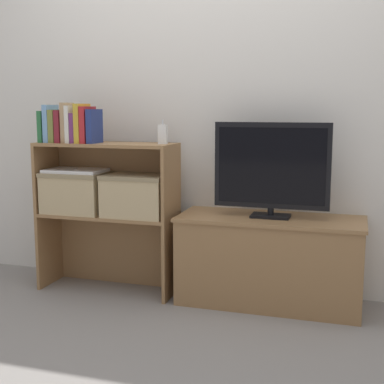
{
  "coord_description": "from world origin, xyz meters",
  "views": [
    {
      "loc": [
        0.92,
        -2.8,
        1.14
      ],
      "look_at": [
        0.0,
        0.15,
        0.65
      ],
      "focal_mm": 50.0,
      "sensor_mm": 36.0,
      "label": 1
    }
  ],
  "objects_px": {
    "book_mustard": "(82,123)",
    "laptop": "(76,171)",
    "book_maroon": "(62,126)",
    "book_tan": "(67,123)",
    "tv_stand": "(269,261)",
    "book_skyblue": "(51,124)",
    "storage_basket_right": "(137,194)",
    "baby_monitor": "(163,134)",
    "book_forest": "(45,127)",
    "storage_basket_left": "(76,191)",
    "book_olive": "(56,126)",
    "book_ivory": "(73,124)",
    "book_plum": "(77,128)",
    "book_navy": "(94,126)",
    "book_crimson": "(88,125)",
    "tv": "(272,168)"
  },
  "relations": [
    {
      "from": "book_ivory",
      "to": "baby_monitor",
      "type": "distance_m",
      "value": 0.57
    },
    {
      "from": "book_olive",
      "to": "storage_basket_right",
      "type": "distance_m",
      "value": 0.65
    },
    {
      "from": "book_mustard",
      "to": "laptop",
      "type": "height_order",
      "value": "book_mustard"
    },
    {
      "from": "book_skyblue",
      "to": "book_crimson",
      "type": "height_order",
      "value": "book_skyblue"
    },
    {
      "from": "book_maroon",
      "to": "book_tan",
      "type": "bearing_deg",
      "value": 0.0
    },
    {
      "from": "book_plum",
      "to": "storage_basket_right",
      "type": "bearing_deg",
      "value": 5.1
    },
    {
      "from": "book_skyblue",
      "to": "book_tan",
      "type": "height_order",
      "value": "book_tan"
    },
    {
      "from": "book_tan",
      "to": "book_navy",
      "type": "xyz_separation_m",
      "value": [
        0.18,
        0.0,
        -0.02
      ]
    },
    {
      "from": "book_olive",
      "to": "baby_monitor",
      "type": "xyz_separation_m",
      "value": [
        0.68,
        0.05,
        -0.04
      ]
    },
    {
      "from": "baby_monitor",
      "to": "book_olive",
      "type": "bearing_deg",
      "value": -175.96
    },
    {
      "from": "book_plum",
      "to": "book_mustard",
      "type": "xyz_separation_m",
      "value": [
        0.03,
        0.0,
        0.03
      ]
    },
    {
      "from": "storage_basket_left",
      "to": "laptop",
      "type": "height_order",
      "value": "laptop"
    },
    {
      "from": "tv",
      "to": "storage_basket_right",
      "type": "bearing_deg",
      "value": -175.34
    },
    {
      "from": "book_forest",
      "to": "book_tan",
      "type": "bearing_deg",
      "value": 0.0
    },
    {
      "from": "book_forest",
      "to": "storage_basket_right",
      "type": "bearing_deg",
      "value": 3.2
    },
    {
      "from": "book_maroon",
      "to": "book_tan",
      "type": "xyz_separation_m",
      "value": [
        0.04,
        0.0,
        0.02
      ]
    },
    {
      "from": "storage_basket_right",
      "to": "book_ivory",
      "type": "bearing_deg",
      "value": -175.3
    },
    {
      "from": "book_olive",
      "to": "book_navy",
      "type": "bearing_deg",
      "value": 0.0
    },
    {
      "from": "book_olive",
      "to": "book_ivory",
      "type": "distance_m",
      "value": 0.11
    },
    {
      "from": "tv_stand",
      "to": "book_skyblue",
      "type": "relative_size",
      "value": 4.66
    },
    {
      "from": "book_mustard",
      "to": "book_crimson",
      "type": "bearing_deg",
      "value": -0.0
    },
    {
      "from": "tv",
      "to": "baby_monitor",
      "type": "relative_size",
      "value": 4.61
    },
    {
      "from": "book_mustard",
      "to": "baby_monitor",
      "type": "relative_size",
      "value": 1.65
    },
    {
      "from": "book_plum",
      "to": "storage_basket_left",
      "type": "height_order",
      "value": "book_plum"
    },
    {
      "from": "book_maroon",
      "to": "storage_basket_left",
      "type": "distance_m",
      "value": 0.41
    },
    {
      "from": "tv",
      "to": "book_forest",
      "type": "height_order",
      "value": "book_forest"
    },
    {
      "from": "book_crimson",
      "to": "baby_monitor",
      "type": "bearing_deg",
      "value": 5.92
    },
    {
      "from": "storage_basket_right",
      "to": "laptop",
      "type": "bearing_deg",
      "value": 180.0
    },
    {
      "from": "book_plum",
      "to": "tv",
      "type": "bearing_deg",
      "value": 4.8
    },
    {
      "from": "book_mustard",
      "to": "book_tan",
      "type": "bearing_deg",
      "value": 180.0
    },
    {
      "from": "book_tan",
      "to": "tv_stand",
      "type": "bearing_deg",
      "value": 4.61
    },
    {
      "from": "book_ivory",
      "to": "baby_monitor",
      "type": "relative_size",
      "value": 1.57
    },
    {
      "from": "tv_stand",
      "to": "book_crimson",
      "type": "xyz_separation_m",
      "value": [
        -1.1,
        -0.1,
        0.78
      ]
    },
    {
      "from": "book_plum",
      "to": "book_tan",
      "type": "bearing_deg",
      "value": 180.0
    },
    {
      "from": "tv_stand",
      "to": "storage_basket_left",
      "type": "relative_size",
      "value": 2.74
    },
    {
      "from": "book_mustard",
      "to": "baby_monitor",
      "type": "height_order",
      "value": "book_mustard"
    },
    {
      "from": "book_olive",
      "to": "laptop",
      "type": "bearing_deg",
      "value": 17.47
    },
    {
      "from": "book_skyblue",
      "to": "tv_stand",
      "type": "bearing_deg",
      "value": 4.22
    },
    {
      "from": "book_forest",
      "to": "book_plum",
      "type": "distance_m",
      "value": 0.22
    },
    {
      "from": "book_forest",
      "to": "book_tan",
      "type": "xyz_separation_m",
      "value": [
        0.15,
        0.0,
        0.02
      ]
    },
    {
      "from": "book_tan",
      "to": "storage_basket_right",
      "type": "xyz_separation_m",
      "value": [
        0.44,
        0.03,
        -0.42
      ]
    },
    {
      "from": "book_ivory",
      "to": "book_plum",
      "type": "distance_m",
      "value": 0.04
    },
    {
      "from": "book_maroon",
      "to": "book_tan",
      "type": "height_order",
      "value": "book_tan"
    },
    {
      "from": "book_skyblue",
      "to": "book_navy",
      "type": "height_order",
      "value": "book_skyblue"
    },
    {
      "from": "book_navy",
      "to": "book_maroon",
      "type": "bearing_deg",
      "value": 180.0
    },
    {
      "from": "book_maroon",
      "to": "laptop",
      "type": "distance_m",
      "value": 0.28
    },
    {
      "from": "book_ivory",
      "to": "book_plum",
      "type": "height_order",
      "value": "book_ivory"
    },
    {
      "from": "storage_basket_right",
      "to": "baby_monitor",
      "type": "bearing_deg",
      "value": 5.2
    },
    {
      "from": "book_olive",
      "to": "book_mustard",
      "type": "bearing_deg",
      "value": 0.0
    },
    {
      "from": "baby_monitor",
      "to": "book_plum",
      "type": "bearing_deg",
      "value": -174.87
    }
  ]
}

